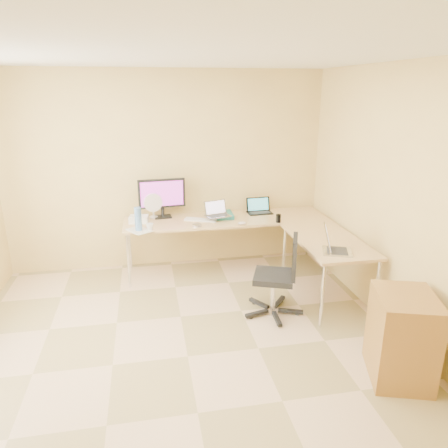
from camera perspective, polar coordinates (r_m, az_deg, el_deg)
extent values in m
plane|color=#D0AF89|center=(4.06, -4.96, -17.51)|extent=(4.50, 4.50, 0.00)
plane|color=white|center=(3.32, -6.25, 22.20)|extent=(4.50, 4.50, 0.00)
plane|color=tan|center=(5.65, -7.74, 7.08)|extent=(4.50, 0.00, 4.50)
plane|color=tan|center=(1.51, 3.68, -26.12)|extent=(4.50, 0.00, 4.50)
plane|color=tan|center=(4.20, 24.30, 1.87)|extent=(0.00, 4.50, 4.50)
cube|color=tan|center=(5.61, 0.32, -2.78)|extent=(2.65, 0.70, 0.73)
cube|color=tan|center=(5.01, 13.67, -5.94)|extent=(0.70, 1.30, 0.73)
cube|color=black|center=(5.52, -8.43, 3.49)|extent=(0.62, 0.24, 0.52)
cube|color=#247976|center=(5.54, -0.07, 1.25)|extent=(0.25, 0.33, 0.05)
cube|color=#9899A6|center=(5.36, -0.85, 2.05)|extent=(0.35, 0.30, 0.19)
cube|color=black|center=(5.71, 4.90, 2.48)|extent=(0.34, 0.26, 0.21)
cube|color=white|center=(5.40, -3.18, 0.59)|extent=(0.43, 0.27, 0.02)
ellipsoid|color=beige|center=(5.23, 2.46, 0.12)|extent=(0.11, 0.07, 0.04)
imported|color=silver|center=(5.10, -10.06, -0.37)|extent=(0.09, 0.09, 0.08)
cylinder|color=#A5A7BB|center=(5.17, -3.69, -0.17)|extent=(0.13, 0.13, 0.03)
cylinder|color=#4D78AE|center=(5.07, -11.60, 0.65)|extent=(0.10, 0.10, 0.29)
cube|color=silver|center=(5.11, -11.50, -0.86)|extent=(0.34, 0.37, 0.01)
cube|color=white|center=(5.42, -11.52, 0.66)|extent=(0.25, 0.20, 0.08)
cylinder|color=white|center=(5.54, -9.62, 2.36)|extent=(0.30, 0.30, 0.31)
cylinder|color=black|center=(5.35, 7.40, 0.76)|extent=(0.08, 0.08, 0.11)
cube|color=#B8B8B8|center=(4.48, 15.27, -2.36)|extent=(0.42, 0.38, 0.23)
cube|color=black|center=(4.52, 6.81, -6.35)|extent=(0.70, 0.70, 0.90)
cube|color=#974821|center=(3.91, 22.99, -14.21)|extent=(0.62, 0.69, 0.80)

